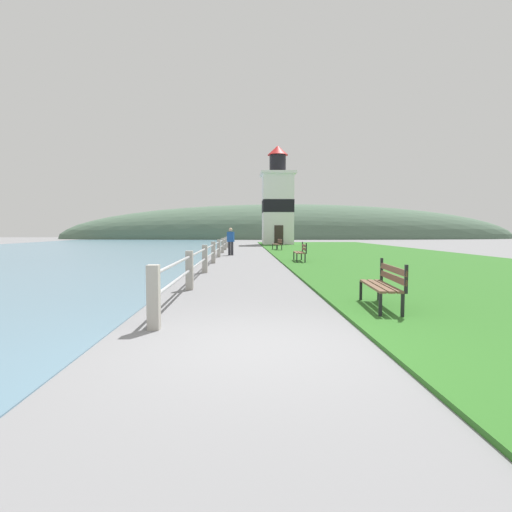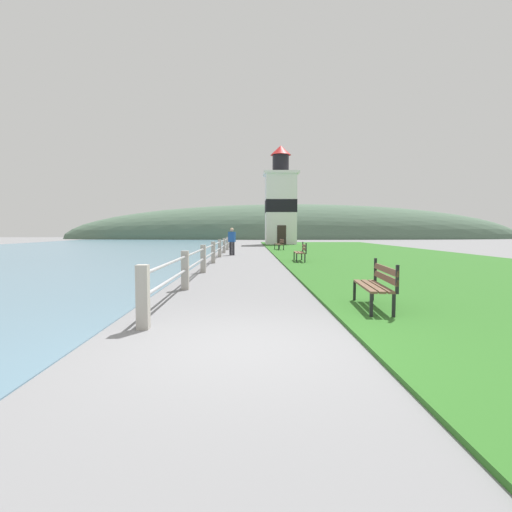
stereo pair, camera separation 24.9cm
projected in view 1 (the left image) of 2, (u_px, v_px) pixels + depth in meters
The scene contains 9 objects.
ground_plane at pixel (255, 348), 5.16m from camera, with size 160.00×160.00×0.00m, color slate.
grass_verge at pixel (380, 256), 22.69m from camera, with size 12.00×52.01×0.06m.
seawall_railing at pixel (216, 249), 20.27m from camera, with size 0.18×28.65×0.99m.
park_bench_near at pixel (385, 282), 7.51m from camera, with size 0.61×1.68×0.94m.
park_bench_midway at pixel (301, 251), 18.73m from camera, with size 0.55×1.72×0.94m.
park_bench_far at pixel (278, 243), 29.70m from camera, with size 0.66×1.65×0.94m.
lighthouse at pixel (278, 203), 41.56m from camera, with size 3.57×3.57×10.24m.
person_strolling at pixel (231, 240), 24.01m from camera, with size 0.46×0.35×1.65m.
distant_hillside at pixel (290, 239), 69.91m from camera, with size 80.00×16.00×12.00m.
Camera 1 is at (-0.15, -5.07, 1.52)m, focal length 28.00 mm.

